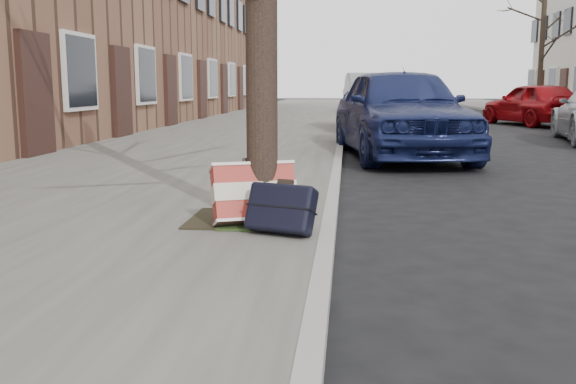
# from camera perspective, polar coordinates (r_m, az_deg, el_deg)

# --- Properties ---
(ground) EXTENTS (120.00, 120.00, 0.00)m
(ground) POSITION_cam_1_polar(r_m,az_deg,el_deg) (4.39, 19.81, -7.59)
(ground) COLOR black
(ground) RESTS_ON ground
(near_sidewalk) EXTENTS (5.00, 70.00, 0.12)m
(near_sidewalk) POSITION_cam_1_polar(r_m,az_deg,el_deg) (19.28, -2.43, 5.91)
(near_sidewalk) COLOR slate
(near_sidewalk) RESTS_ON ground
(house_near) EXTENTS (6.80, 40.00, 7.00)m
(house_near) POSITION_cam_1_polar(r_m,az_deg,el_deg) (21.91, -18.15, 14.90)
(house_near) COLOR brown
(house_near) RESTS_ON ground
(dirt_patch) EXTENTS (0.85, 0.85, 0.02)m
(dirt_patch) POSITION_cam_1_polar(r_m,az_deg,el_deg) (5.46, -4.24, -2.40)
(dirt_patch) COLOR black
(dirt_patch) RESTS_ON near_sidewalk
(suitcase_red) EXTENTS (0.75, 0.58, 0.51)m
(suitcase_red) POSITION_cam_1_polar(r_m,az_deg,el_deg) (5.21, -3.03, -0.16)
(suitcase_red) COLOR maroon
(suitcase_red) RESTS_ON near_sidewalk
(suitcase_navy) EXTENTS (0.60, 0.47, 0.41)m
(suitcase_navy) POSITION_cam_1_polar(r_m,az_deg,el_deg) (4.88, -0.61, -1.42)
(suitcase_navy) COLOR black
(suitcase_navy) RESTS_ON near_sidewalk
(car_near_front) EXTENTS (2.55, 4.93, 1.60)m
(car_near_front) POSITION_cam_1_polar(r_m,az_deg,el_deg) (11.36, 9.96, 7.07)
(car_near_front) COLOR #151E4B
(car_near_front) RESTS_ON ground
(car_near_mid) EXTENTS (1.99, 4.86, 1.57)m
(car_near_mid) POSITION_cam_1_polar(r_m,az_deg,el_deg) (16.76, 8.18, 7.78)
(car_near_mid) COLOR #999DA0
(car_near_mid) RESTS_ON ground
(car_near_back) EXTENTS (2.43, 4.76, 1.29)m
(car_near_back) POSITION_cam_1_polar(r_m,az_deg,el_deg) (27.76, 7.35, 8.13)
(car_near_back) COLOR #38383E
(car_near_back) RESTS_ON ground
(car_far_back) EXTENTS (2.73, 4.27, 1.35)m
(car_far_back) POSITION_cam_1_polar(r_m,az_deg,el_deg) (21.66, 20.95, 7.33)
(car_far_back) COLOR maroon
(car_far_back) RESTS_ON ground
(tree_far_c) EXTENTS (0.22, 0.22, 5.43)m
(tree_far_c) POSITION_cam_1_polar(r_m,az_deg,el_deg) (30.45, 21.62, 11.79)
(tree_far_c) COLOR black
(tree_far_c) RESTS_ON far_sidewalk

